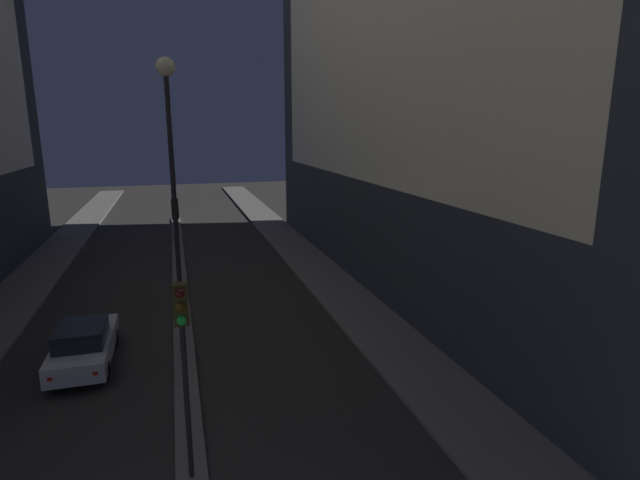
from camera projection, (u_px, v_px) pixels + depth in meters
name	position (u px, v px, depth m)	size (l,w,h in m)	color
median_strip	(180.00, 281.00, 25.87)	(0.72, 37.63, 0.12)	#66605B
traffic_light_near	(183.00, 339.00, 10.56)	(0.32, 0.42, 4.59)	black
traffic_light_mid	(176.00, 226.00, 22.58)	(0.32, 0.42, 4.59)	black
traffic_light_far	(174.00, 189.00, 35.49)	(0.32, 0.42, 4.59)	black
street_lamp	(171.00, 151.00, 15.94)	(0.60, 0.60, 9.86)	black
car_left_lane	(84.00, 345.00, 16.64)	(1.76, 4.30, 1.54)	silver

